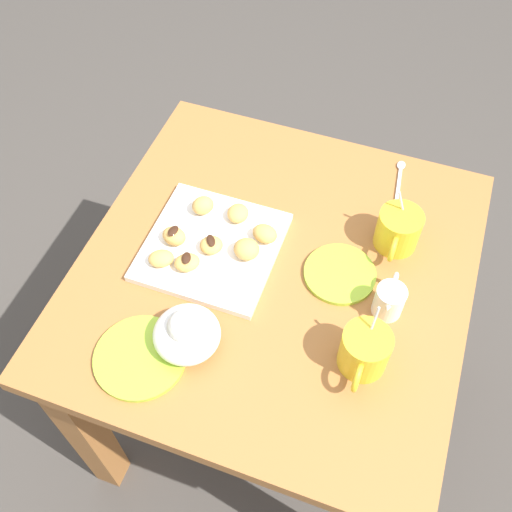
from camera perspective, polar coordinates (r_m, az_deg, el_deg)
ground_plane at (r=1.88m, az=1.27°, el=-13.40°), size 8.00×8.00×0.00m
dining_table at (r=1.37m, az=1.69°, el=-4.43°), size 0.84×0.81×0.71m
pastry_plate_square at (r=1.28m, az=-4.24°, el=0.95°), size 0.28×0.28×0.02m
coffee_mug_yellow_left at (r=1.29m, az=13.55°, el=2.53°), size 0.13×0.09×0.14m
coffee_mug_yellow_right at (r=1.11m, az=10.42°, el=-8.94°), size 0.13×0.09×0.15m
cream_pitcher_white at (r=1.19m, az=12.75°, el=-4.09°), size 0.10×0.06×0.07m
ice_cream_bowl at (r=1.13m, az=-6.70°, el=-7.35°), size 0.13×0.13×0.10m
saucer_lime_left at (r=1.16m, az=-11.10°, el=-9.55°), size 0.18×0.18×0.01m
saucer_lime_right at (r=1.25m, az=8.07°, el=-1.72°), size 0.15×0.15×0.01m
loose_spoon_near_saucer at (r=1.45m, az=13.63°, el=7.16°), size 0.16×0.03×0.01m
beignet_0 at (r=1.24m, az=-0.94°, el=0.61°), size 0.06×0.06×0.04m
beignet_1 at (r=1.25m, az=-4.32°, el=1.06°), size 0.06×0.07×0.03m
chocolate_drizzle_1 at (r=1.24m, az=-4.37°, el=1.50°), size 0.04×0.03×0.00m
beignet_2 at (r=1.23m, az=-6.66°, el=-0.62°), size 0.07×0.07×0.03m
chocolate_drizzle_2 at (r=1.22m, az=-6.73°, el=-0.19°), size 0.03×0.03×0.00m
beignet_3 at (r=1.32m, az=-5.13°, el=4.88°), size 0.07×0.06×0.04m
beignet_4 at (r=1.30m, az=-1.75°, el=4.14°), size 0.06×0.05×0.03m
beignet_5 at (r=1.27m, az=-7.89°, el=1.92°), size 0.05×0.06×0.03m
chocolate_drizzle_5 at (r=1.26m, az=-7.98°, el=2.43°), size 0.03×0.02×0.00m
beignet_6 at (r=1.26m, az=0.87°, el=2.17°), size 0.06×0.06×0.03m
beignet_7 at (r=1.24m, az=-9.12°, el=-0.23°), size 0.06×0.07×0.03m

